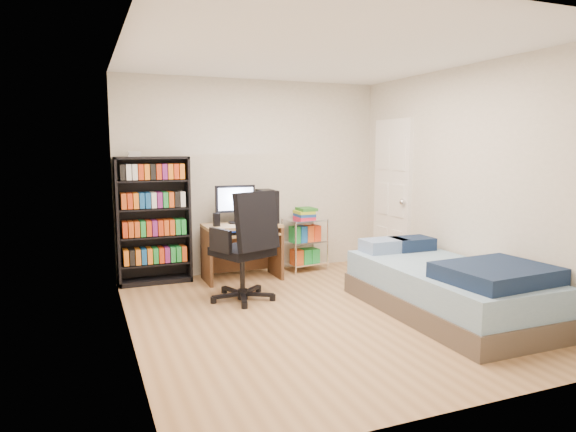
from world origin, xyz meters
name	(u,v)px	position (x,y,z in m)	size (l,w,h in m)	color
room	(318,188)	(0.00, 0.00, 1.25)	(3.58, 4.08, 2.58)	tan
media_shelf	(154,219)	(-1.30, 1.84, 0.79)	(0.86, 0.29, 1.59)	black
computer_desk	(248,228)	(-0.19, 1.65, 0.63)	(0.93, 0.54, 1.17)	tan
office_chair	(245,266)	(-0.50, 0.74, 0.38)	(0.92, 0.92, 1.19)	black
wire_cart	(305,229)	(0.65, 1.77, 0.55)	(0.57, 0.45, 0.84)	white
bed	(447,288)	(1.19, -0.46, 0.27)	(1.08, 2.16, 0.62)	brown
door	(392,196)	(1.72, 1.35, 1.00)	(0.12, 0.80, 2.00)	white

